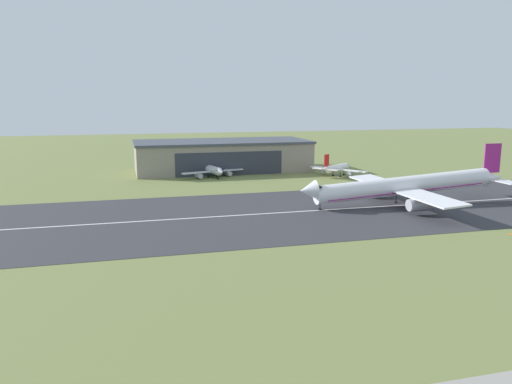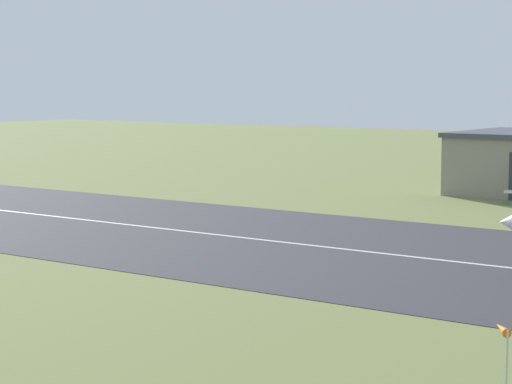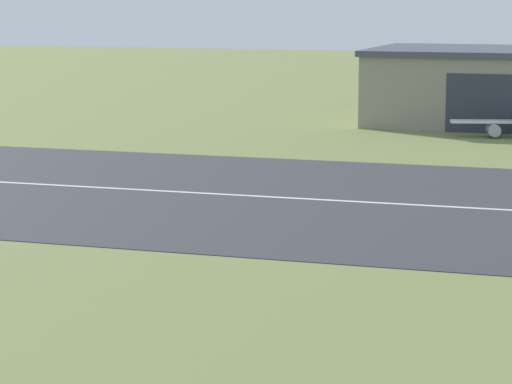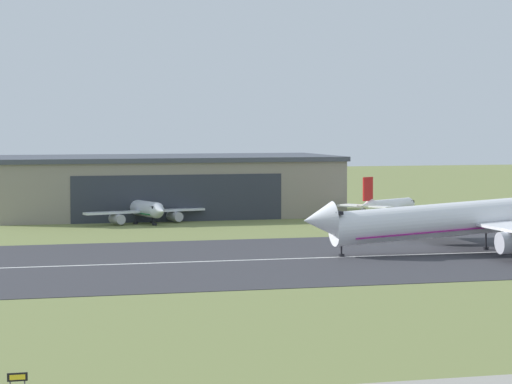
{
  "view_description": "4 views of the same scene",
  "coord_description": "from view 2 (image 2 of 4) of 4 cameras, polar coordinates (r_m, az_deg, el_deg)",
  "views": [
    {
      "loc": [
        -5.32,
        -9.79,
        27.5
      ],
      "look_at": [
        17.33,
        73.7,
        11.4
      ],
      "focal_mm": 35.0,
      "sensor_mm": 36.0,
      "label": 1
    },
    {
      "loc": [
        80.58,
        -2.76,
        20.79
      ],
      "look_at": [
        23.83,
        75.26,
        10.29
      ],
      "focal_mm": 70.0,
      "sensor_mm": 36.0,
      "label": 2
    },
    {
      "loc": [
        41.9,
        -10.53,
        20.49
      ],
      "look_at": [
        17.99,
        62.12,
        7.81
      ],
      "focal_mm": 85.0,
      "sensor_mm": 36.0,
      "label": 3
    },
    {
      "loc": [
        -13.23,
        -51.59,
        18.93
      ],
      "look_at": [
        22.44,
        76.58,
        10.91
      ],
      "focal_mm": 85.0,
      "sensor_mm": 36.0,
      "label": 4
    }
  ],
  "objects": [
    {
      "name": "runway_strip",
      "position": [
        135.41,
        -0.98,
        -2.61
      ],
      "size": [
        467.74,
        54.78,
        0.06
      ],
      "primitive_type": "cube",
      "color": "#333338",
      "rests_on": "ground_plane"
    },
    {
      "name": "runway_centreline",
      "position": [
        135.41,
        -0.98,
        -2.6
      ],
      "size": [
        420.96,
        0.7,
        0.01
      ],
      "primitive_type": "cube",
      "color": "silver",
      "rests_on": "runway_strip"
    },
    {
      "name": "windsock_pole",
      "position": [
        65.29,
        13.89,
        -7.86
      ],
      "size": [
        1.96,
        2.31,
        5.71
      ],
      "color": "#B7B7BC",
      "rests_on": "ground_plane"
    }
  ]
}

